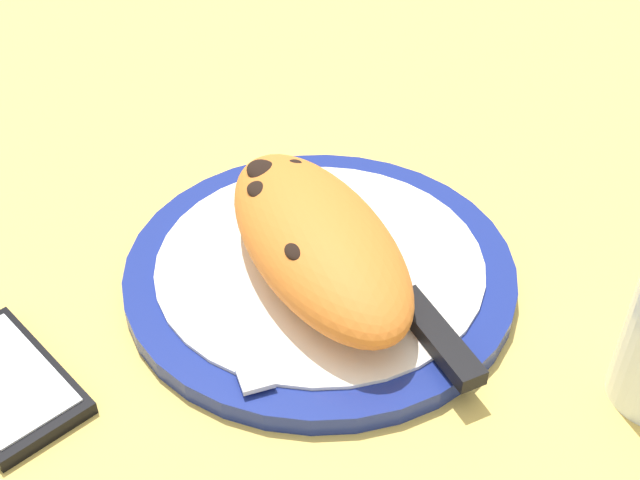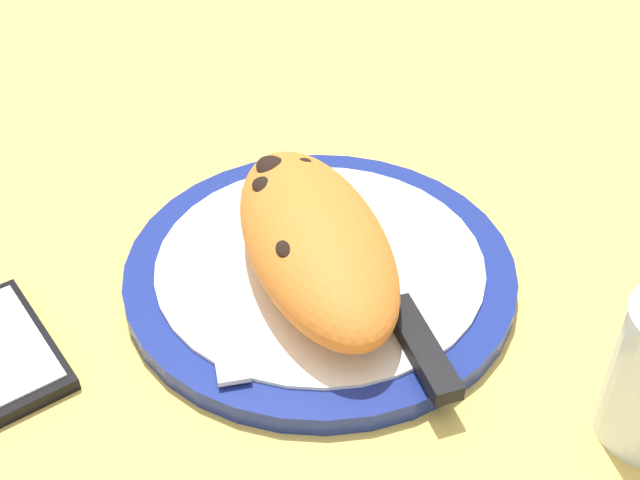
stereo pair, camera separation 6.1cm
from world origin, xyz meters
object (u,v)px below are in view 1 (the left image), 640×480
(plate, at_px, (320,269))
(calzone, at_px, (317,240))
(smartphone, at_px, (4,382))
(knife, at_px, (411,306))
(fork, at_px, (234,322))

(plate, relative_size, calzone, 1.29)
(calzone, distance_m, smartphone, 0.24)
(knife, bearing_deg, plate, -150.56)
(smartphone, bearing_deg, fork, 85.19)
(fork, xyz_separation_m, smartphone, (-0.01, -0.16, -0.02))
(smartphone, bearing_deg, calzone, 94.75)
(calzone, height_order, knife, calzone)
(knife, xyz_separation_m, smartphone, (-0.04, -0.28, -0.02))
(knife, bearing_deg, fork, -104.13)
(calzone, distance_m, knife, 0.08)
(plate, bearing_deg, knife, 29.44)
(calzone, bearing_deg, smartphone, -85.25)
(knife, bearing_deg, smartphone, -98.94)
(fork, relative_size, smartphone, 1.15)
(fork, bearing_deg, knife, 75.87)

